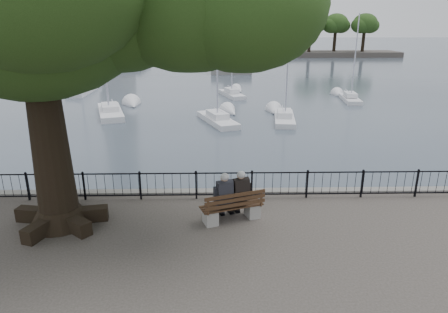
{
  "coord_description": "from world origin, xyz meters",
  "views": [
    {
      "loc": [
        -0.28,
        -10.76,
        6.04
      ],
      "look_at": [
        0.0,
        2.5,
        1.6
      ],
      "focal_mm": 32.0,
      "sensor_mm": 36.0,
      "label": 1
    }
  ],
  "objects_px": {
    "bench": "(232,210)",
    "lion_monument": "(231,58)",
    "person_left": "(223,198)",
    "person_right": "(239,196)"
  },
  "relations": [
    {
      "from": "lion_monument",
      "to": "bench",
      "type": "bearing_deg",
      "value": -92.06
    },
    {
      "from": "person_right",
      "to": "bench",
      "type": "bearing_deg",
      "value": -137.31
    },
    {
      "from": "person_left",
      "to": "person_right",
      "type": "bearing_deg",
      "value": 19.44
    },
    {
      "from": "bench",
      "to": "person_right",
      "type": "height_order",
      "value": "person_right"
    },
    {
      "from": "lion_monument",
      "to": "person_right",
      "type": "bearing_deg",
      "value": -91.82
    },
    {
      "from": "bench",
      "to": "lion_monument",
      "type": "xyz_separation_m",
      "value": [
        1.77,
        49.17,
        0.8
      ]
    },
    {
      "from": "bench",
      "to": "person_left",
      "type": "height_order",
      "value": "person_left"
    },
    {
      "from": "person_left",
      "to": "lion_monument",
      "type": "height_order",
      "value": "lion_monument"
    },
    {
      "from": "person_right",
      "to": "lion_monument",
      "type": "distance_m",
      "value": 48.99
    },
    {
      "from": "person_left",
      "to": "lion_monument",
      "type": "bearing_deg",
      "value": 87.59
    }
  ]
}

